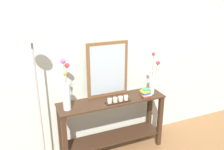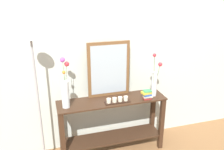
# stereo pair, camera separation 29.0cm
# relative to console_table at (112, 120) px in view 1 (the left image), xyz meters

# --- Properties ---
(ground_plane) EXTENTS (7.00, 6.00, 0.02)m
(ground_plane) POSITION_rel_console_table_xyz_m (0.00, 0.00, -0.48)
(ground_plane) COLOR brown
(wall_back) EXTENTS (6.40, 0.08, 2.70)m
(wall_back) POSITION_rel_console_table_xyz_m (0.00, 0.30, 0.88)
(wall_back) COLOR beige
(wall_back) RESTS_ON ground
(console_table) EXTENTS (1.40, 0.35, 0.77)m
(console_table) POSITION_rel_console_table_xyz_m (0.00, 0.00, 0.00)
(console_table) COLOR #382316
(console_table) RESTS_ON ground
(mirror_leaning) EXTENTS (0.55, 0.03, 0.72)m
(mirror_leaning) POSITION_rel_console_table_xyz_m (-0.00, 0.15, 0.66)
(mirror_leaning) COLOR brown
(mirror_leaning) RESTS_ON console_table
(tall_vase_left) EXTENTS (0.12, 0.17, 0.60)m
(tall_vase_left) POSITION_rel_console_table_xyz_m (-0.58, -0.02, 0.52)
(tall_vase_left) COLOR silver
(tall_vase_left) RESTS_ON console_table
(vase_right) EXTENTS (0.18, 0.17, 0.61)m
(vase_right) POSITION_rel_console_table_xyz_m (0.57, -0.04, 0.50)
(vase_right) COLOR silver
(vase_right) RESTS_ON console_table
(candle_tray) EXTENTS (0.32, 0.09, 0.07)m
(candle_tray) POSITION_rel_console_table_xyz_m (0.04, -0.09, 0.33)
(candle_tray) COLOR black
(candle_tray) RESTS_ON console_table
(book_stack) EXTENTS (0.14, 0.10, 0.11)m
(book_stack) POSITION_rel_console_table_xyz_m (0.44, -0.10, 0.36)
(book_stack) COLOR #C63338
(book_stack) RESTS_ON console_table
(floor_lamp) EXTENTS (0.24, 0.24, 1.71)m
(floor_lamp) POSITION_rel_console_table_xyz_m (-0.89, -0.02, 0.69)
(floor_lamp) COLOR #9E9EA3
(floor_lamp) RESTS_ON ground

